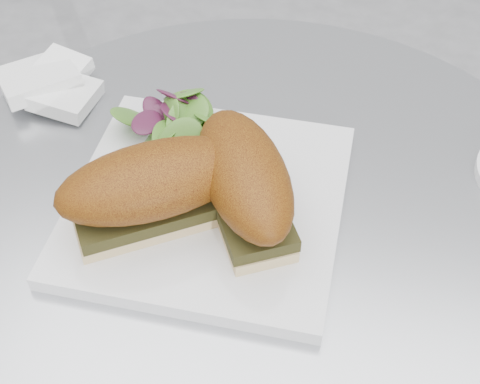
{
  "coord_description": "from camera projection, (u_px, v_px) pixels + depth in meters",
  "views": [
    {
      "loc": [
        0.06,
        -0.43,
        1.23
      ],
      "look_at": [
        -0.02,
        -0.0,
        0.77
      ],
      "focal_mm": 50.0,
      "sensor_mm": 36.0,
      "label": 1
    }
  ],
  "objects": [
    {
      "name": "napkin",
      "position": [
        52.0,
        91.0,
        0.78
      ],
      "size": [
        0.15,
        0.15,
        0.02
      ],
      "primitive_type": null,
      "rotation": [
        0.0,
        0.0,
        0.37
      ],
      "color": "white",
      "rests_on": "table"
    },
    {
      "name": "plate",
      "position": [
        208.0,
        202.0,
        0.66
      ],
      "size": [
        0.27,
        0.27,
        0.02
      ],
      "primitive_type": "cube",
      "rotation": [
        0.0,
        0.0,
        -0.04
      ],
      "color": "silver",
      "rests_on": "table"
    },
    {
      "name": "table",
      "position": [
        253.0,
        342.0,
        0.84
      ],
      "size": [
        0.7,
        0.7,
        0.73
      ],
      "color": "#B0B3B8",
      "rests_on": "ground"
    },
    {
      "name": "sandwich_left",
      "position": [
        155.0,
        187.0,
        0.61
      ],
      "size": [
        0.2,
        0.16,
        0.08
      ],
      "rotation": [
        0.0,
        0.0,
        0.53
      ],
      "color": "beige",
      "rests_on": "plate"
    },
    {
      "name": "salad",
      "position": [
        183.0,
        120.0,
        0.69
      ],
      "size": [
        0.12,
        0.12,
        0.05
      ],
      "primitive_type": null,
      "color": "#55842B",
      "rests_on": "plate"
    },
    {
      "name": "sandwich_right",
      "position": [
        244.0,
        180.0,
        0.61
      ],
      "size": [
        0.14,
        0.19,
        0.08
      ],
      "rotation": [
        0.0,
        0.0,
        -1.11
      ],
      "color": "beige",
      "rests_on": "plate"
    }
  ]
}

